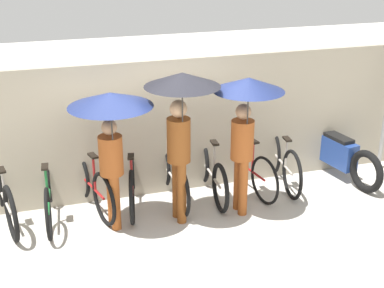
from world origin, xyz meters
TOP-DOWN VIEW (x-y plane):
  - ground_plane at (0.00, 0.00)m, footprint 30.00×30.00m
  - back_wall at (0.00, 1.69)m, footprint 13.23×0.12m
  - parked_bicycle_0 at (-2.10, 1.39)m, footprint 0.52×1.80m
  - parked_bicycle_1 at (-1.50, 1.33)m, footprint 0.44×1.79m
  - parked_bicycle_2 at (-0.90, 1.40)m, footprint 0.56×1.68m
  - parked_bicycle_3 at (-0.30, 1.38)m, footprint 0.55×1.79m
  - parked_bicycle_4 at (0.30, 1.38)m, footprint 0.44×1.78m
  - parked_bicycle_5 at (0.90, 1.33)m, footprint 0.44×1.77m
  - parked_bicycle_6 at (1.50, 1.38)m, footprint 0.45×1.80m
  - parked_bicycle_7 at (2.10, 1.34)m, footprint 0.44×1.72m
  - pedestrian_leading at (-0.66, 0.74)m, footprint 1.08×1.08m
  - pedestrian_center at (0.24, 0.66)m, footprint 0.98×0.98m
  - pedestrian_trailing at (1.14, 0.61)m, footprint 0.96×0.96m
  - motorcycle at (3.13, 1.37)m, footprint 0.62×2.01m

SIDE VIEW (x-z plane):
  - ground_plane at x=0.00m, z-range 0.00..0.00m
  - parked_bicycle_1 at x=-1.50m, z-range -0.16..0.90m
  - parked_bicycle_5 at x=0.90m, z-range -0.14..0.90m
  - motorcycle at x=3.13m, z-range -0.07..0.84m
  - parked_bicycle_6 at x=1.50m, z-range -0.16..0.93m
  - parked_bicycle_4 at x=0.30m, z-range -0.12..0.90m
  - parked_bicycle_2 at x=-0.90m, z-range -0.11..0.90m
  - parked_bicycle_7 at x=2.10m, z-range -0.09..0.88m
  - parked_bicycle_0 at x=-2.10m, z-range -0.12..0.92m
  - parked_bicycle_3 at x=-0.30m, z-range -0.12..0.91m
  - back_wall at x=0.00m, z-range 0.00..2.09m
  - pedestrian_leading at x=-0.66m, z-range 0.60..2.55m
  - pedestrian_trailing at x=1.14m, z-range 0.56..2.60m
  - pedestrian_center at x=0.24m, z-range 0.60..2.76m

